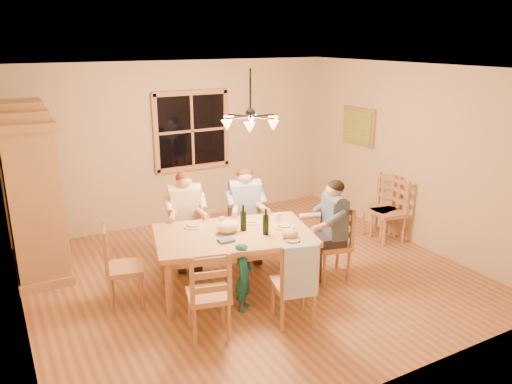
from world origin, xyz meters
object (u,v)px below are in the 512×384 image
chair_far_right (245,237)px  chair_end_left (126,279)px  armoire (33,196)px  chair_spare_back (379,218)px  chair_near_right (293,296)px  chair_end_right (331,255)px  chair_far_left (187,244)px  adult_plaid_man (245,202)px  adult_woman (185,207)px  adult_slate_man (333,217)px  chandelier (251,121)px  dining_table (234,240)px  wine_bottle_a (243,218)px  wine_bottle_b (266,221)px  child (244,277)px  chair_spare_front (388,222)px  chair_near_left (209,308)px

chair_far_right → chair_end_left: bearing=28.0°
armoire → chair_spare_back: bearing=-14.9°
chair_near_right → chair_spare_back: same height
chair_far_right → chair_end_right: same height
chair_far_left → adult_plaid_man: 1.00m
armoire → chair_far_right: 2.91m
adult_plaid_man → adult_woman: bearing=0.0°
adult_slate_man → chair_spare_back: 1.80m
chandelier → chair_end_left: bearing=176.6°
dining_table → chair_end_left: bearing=166.3°
chair_near_right → adult_plaid_man: bearing=93.4°
dining_table → wine_bottle_a: wine_bottle_a is taller
chair_end_right → chair_far_right: bearing=46.6°
adult_slate_man → wine_bottle_a: 1.18m
wine_bottle_b → chair_far_right: bearing=76.5°
adult_woman → wine_bottle_a: bearing=126.1°
armoire → wine_bottle_b: armoire is taller
adult_slate_man → wine_bottle_a: (-1.13, 0.33, 0.08)m
chandelier → chair_far_left: bearing=128.3°
dining_table → adult_woman: bearing=104.2°
chair_end_left → chandelier: bearing=100.3°
chair_end_right → adult_woman: bearing=63.4°
chair_far_left → child: 1.48m
chandelier → adult_slate_man: 1.63m
wine_bottle_a → chair_spare_back: bearing=9.5°
chandelier → adult_woman: bearing=128.3°
dining_table → chair_end_left: chair_end_left is taller
chair_end_left → wine_bottle_b: bearing=85.3°
chair_end_right → adult_plaid_man: (-0.71, 1.09, 0.54)m
armoire → chair_far_right: size_ratio=2.32×
adult_woman → wine_bottle_b: bearing=129.3°
adult_woman → adult_plaid_man: (0.82, -0.20, 0.00)m
chandelier → chair_far_right: bearing=69.5°
dining_table → adult_woman: 1.03m
adult_plaid_man → adult_slate_man: same height
adult_slate_man → chandelier: bearing=74.0°
armoire → chair_far_right: (2.63, -0.98, -0.75)m
chair_end_left → chair_end_right: size_ratio=1.00×
adult_woman → chair_end_left: bearing=46.7°
chandelier → chair_spare_front: 3.03m
chair_end_right → chair_spare_back: 1.72m
chair_end_left → armoire: bearing=-137.8°
chandelier → adult_slate_man: chandelier is taller
chair_near_left → wine_bottle_b: bearing=41.8°
adult_woman → adult_slate_man: (1.52, -1.29, 0.00)m
wine_bottle_a → chair_spare_back: 2.77m
chair_far_right → chair_spare_back: same height
adult_slate_man → chair_spare_front: (1.53, 0.59, -0.54)m
chair_far_left → child: chair_far_left is taller
chandelier → dining_table: chandelier is taller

